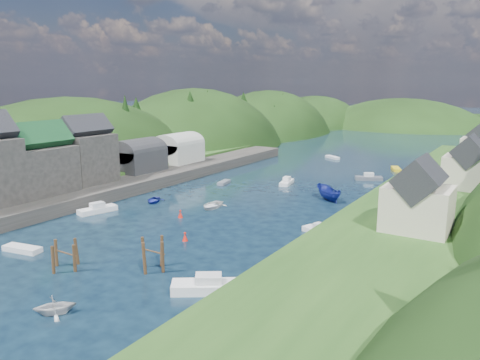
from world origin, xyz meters
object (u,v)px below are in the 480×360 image
Objects in this scene: channel_buoy_far at (180,214)px; channel_buoy_near at (185,237)px; piling_cluster_near at (65,258)px; piling_cluster_far at (153,257)px.

channel_buoy_near is at bearing -47.38° from channel_buoy_far.
piling_cluster_near is 20.52m from channel_buoy_far.
channel_buoy_near is at bearing 69.64° from piling_cluster_near.
piling_cluster_far is at bearing -71.51° from channel_buoy_near.
piling_cluster_far reaches higher than channel_buoy_near.
piling_cluster_near is at bearing -110.36° from channel_buoy_near.
channel_buoy_far is at bearing 95.17° from piling_cluster_near.
piling_cluster_near is 3.14× the size of channel_buoy_near.
piling_cluster_far reaches higher than channel_buoy_far.
piling_cluster_far is at bearing 30.37° from piling_cluster_near.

